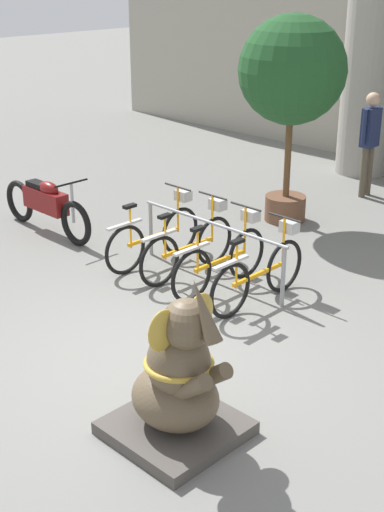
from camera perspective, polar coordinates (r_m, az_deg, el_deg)
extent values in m
plane|color=slate|center=(7.33, -3.96, -8.24)|extent=(60.00, 60.00, 0.00)
cylinder|color=gray|center=(13.72, 14.30, 16.66)|extent=(0.99, 0.99, 5.00)
cylinder|color=gray|center=(9.71, -3.31, 2.17)|extent=(0.05, 0.05, 0.75)
cylinder|color=gray|center=(8.28, 7.30, -1.68)|extent=(0.05, 0.05, 0.75)
cylinder|color=gray|center=(8.82, 1.60, 2.66)|extent=(2.37, 0.04, 0.04)
torus|color=black|center=(9.75, -0.95, 2.03)|extent=(0.05, 0.66, 0.66)
torus|color=black|center=(9.14, -5.36, 0.49)|extent=(0.05, 0.66, 0.66)
cube|color=orange|center=(9.42, -3.09, 1.57)|extent=(0.04, 0.88, 0.04)
cube|color=#BCBCBC|center=(9.02, -5.44, 2.52)|extent=(0.06, 0.55, 0.03)
cylinder|color=orange|center=(9.10, -4.94, 2.25)|extent=(0.03, 0.03, 0.55)
cube|color=black|center=(9.01, -5.00, 4.00)|extent=(0.08, 0.18, 0.04)
cylinder|color=orange|center=(9.62, -1.14, 3.74)|extent=(0.03, 0.03, 0.63)
cylinder|color=black|center=(9.52, -1.15, 5.55)|extent=(0.48, 0.03, 0.03)
cube|color=#BCBCBC|center=(9.63, -0.72, 4.87)|extent=(0.20, 0.16, 0.14)
torus|color=black|center=(9.40, 1.78, 1.22)|extent=(0.05, 0.66, 0.66)
torus|color=black|center=(8.76, -2.62, -0.44)|extent=(0.05, 0.66, 0.66)
cube|color=orange|center=(9.06, -0.34, 0.71)|extent=(0.04, 0.88, 0.04)
cube|color=#BCBCBC|center=(8.63, -2.66, 1.67)|extent=(0.06, 0.55, 0.03)
cylinder|color=orange|center=(8.72, -2.17, 1.39)|extent=(0.03, 0.03, 0.55)
cube|color=black|center=(8.62, -2.19, 3.21)|extent=(0.08, 0.18, 0.04)
cylinder|color=orange|center=(9.27, 1.64, 2.98)|extent=(0.03, 0.03, 0.63)
cylinder|color=black|center=(9.16, 1.66, 4.85)|extent=(0.48, 0.03, 0.03)
cube|color=#BCBCBC|center=(9.28, 2.07, 4.16)|extent=(0.20, 0.16, 0.14)
torus|color=black|center=(9.02, 4.37, 0.20)|extent=(0.05, 0.66, 0.66)
torus|color=black|center=(8.35, -0.03, -1.62)|extent=(0.05, 0.66, 0.66)
cube|color=orange|center=(8.66, 2.26, -0.37)|extent=(0.04, 0.88, 0.04)
cube|color=#BCBCBC|center=(8.21, -0.03, 0.58)|extent=(0.06, 0.55, 0.03)
cylinder|color=orange|center=(8.31, 0.45, 0.30)|extent=(0.03, 0.03, 0.55)
cube|color=black|center=(8.20, 0.46, 2.19)|extent=(0.08, 0.18, 0.04)
cylinder|color=orange|center=(8.87, 4.26, 2.03)|extent=(0.03, 0.03, 0.63)
cylinder|color=black|center=(8.77, 4.32, 3.97)|extent=(0.48, 0.03, 0.03)
cube|color=#BCBCBC|center=(8.89, 4.72, 3.26)|extent=(0.20, 0.16, 0.14)
torus|color=black|center=(8.69, 7.39, -0.81)|extent=(0.05, 0.66, 0.66)
torus|color=black|center=(7.99, 3.06, -2.80)|extent=(0.05, 0.66, 0.66)
cube|color=orange|center=(8.31, 5.33, -1.45)|extent=(0.04, 0.88, 0.04)
cube|color=#BCBCBC|center=(7.85, 3.11, -0.52)|extent=(0.06, 0.55, 0.03)
cylinder|color=orange|center=(7.95, 3.58, -0.80)|extent=(0.03, 0.03, 0.55)
cube|color=black|center=(7.84, 3.63, 1.16)|extent=(0.08, 0.18, 0.04)
cylinder|color=orange|center=(8.54, 7.33, 1.07)|extent=(0.03, 0.03, 0.63)
cylinder|color=black|center=(8.43, 7.44, 3.07)|extent=(0.48, 0.03, 0.03)
cube|color=#BCBCBC|center=(8.55, 7.80, 2.35)|extent=(0.20, 0.16, 0.14)
cube|color=#4C4742|center=(6.26, -1.32, -13.58)|extent=(1.02, 1.02, 0.12)
ellipsoid|color=brown|center=(6.08, -1.35, -11.20)|extent=(0.79, 0.69, 0.51)
ellipsoid|color=brown|center=(5.87, -1.06, -8.56)|extent=(0.56, 0.51, 0.65)
sphere|color=brown|center=(5.62, -0.43, -5.46)|extent=(0.42, 0.42, 0.42)
ellipsoid|color=#B79333|center=(5.78, 0.65, -4.59)|extent=(0.08, 0.30, 0.35)
ellipsoid|color=#B79333|center=(5.52, -2.37, -5.99)|extent=(0.08, 0.30, 0.35)
cone|color=brown|center=(5.42, 0.95, -4.44)|extent=(0.35, 0.15, 0.52)
cylinder|color=brown|center=(5.82, 1.55, -9.63)|extent=(0.41, 0.14, 0.37)
cylinder|color=brown|center=(5.68, -0.08, -10.52)|extent=(0.41, 0.14, 0.37)
torus|color=#B79333|center=(5.87, -1.06, -8.56)|extent=(0.59, 0.59, 0.05)
torus|color=black|center=(10.18, -9.27, 2.59)|extent=(0.65, 0.09, 0.65)
torus|color=black|center=(11.32, -13.63, 4.29)|extent=(0.65, 0.09, 0.65)
cube|color=maroon|center=(10.68, -11.64, 4.40)|extent=(0.86, 0.22, 0.32)
ellipsoid|color=maroon|center=(10.54, -11.41, 5.32)|extent=(0.40, 0.20, 0.20)
cube|color=black|center=(10.77, -12.26, 5.61)|extent=(0.36, 0.18, 0.08)
cylinder|color=#99999E|center=(10.13, -9.54, 4.14)|extent=(0.04, 0.04, 0.56)
cylinder|color=black|center=(10.04, -9.65, 5.77)|extent=(0.03, 0.55, 0.03)
cylinder|color=brown|center=(12.65, 13.98, 6.66)|extent=(0.11, 0.11, 0.86)
cylinder|color=brown|center=(12.51, 13.57, 6.53)|extent=(0.11, 0.11, 0.86)
cube|color=#1E284C|center=(12.40, 14.10, 9.95)|extent=(0.20, 0.32, 0.65)
sphere|color=tan|center=(12.31, 14.30, 12.04)|extent=(0.23, 0.23, 0.23)
cylinder|color=#1E284C|center=(12.56, 14.60, 10.21)|extent=(0.07, 0.07, 0.58)
cylinder|color=#1E284C|center=(12.22, 13.62, 9.98)|extent=(0.07, 0.07, 0.58)
cylinder|color=brown|center=(11.19, 7.46, 3.83)|extent=(0.63, 0.63, 0.39)
cylinder|color=brown|center=(10.95, 7.68, 7.96)|extent=(0.10, 0.10, 1.27)
sphere|color=#1E4C23|center=(10.71, 8.03, 14.53)|extent=(1.58, 1.58, 1.58)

